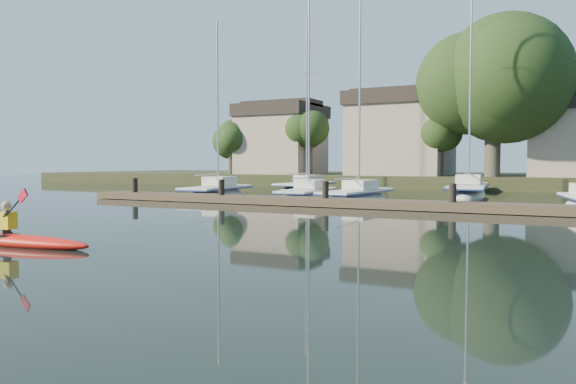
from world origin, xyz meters
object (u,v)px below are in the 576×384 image
at_px(kayak, 11,238).
at_px(sailboat_2, 357,203).
at_px(dock, 386,204).
at_px(sailboat_1, 308,202).
at_px(sailboat_6, 468,198).
at_px(sailboat_0, 217,199).
at_px(sailboat_5, 305,192).

height_order(kayak, sailboat_2, sailboat_2).
bearing_deg(dock, sailboat_1, 142.75).
bearing_deg(sailboat_6, kayak, -108.57).
bearing_deg(kayak, sailboat_0, 104.63).
bearing_deg(sailboat_0, kayak, -77.05).
bearing_deg(kayak, dock, 66.83).
bearing_deg(dock, kayak, -107.77).
height_order(sailboat_2, sailboat_6, sailboat_6).
bearing_deg(sailboat_0, sailboat_2, -2.44).
xyz_separation_m(dock, sailboat_0, (-12.12, 4.12, -0.40)).
bearing_deg(sailboat_5, sailboat_1, -62.93).
bearing_deg(sailboat_0, sailboat_1, -1.91).
relative_size(kayak, sailboat_5, 0.35).
relative_size(sailboat_0, sailboat_2, 0.88).
bearing_deg(sailboat_6, sailboat_0, -152.58).
relative_size(sailboat_0, sailboat_1, 0.97).
distance_m(sailboat_0, sailboat_2, 9.02).
bearing_deg(sailboat_0, sailboat_6, 26.07).
distance_m(kayak, sailboat_5, 29.72).
bearing_deg(sailboat_2, dock, -53.35).
xyz_separation_m(sailboat_0, sailboat_5, (1.58, 9.56, 0.02)).
relative_size(kayak, sailboat_6, 0.28).
height_order(dock, sailboat_6, sailboat_6).
bearing_deg(sailboat_1, kayak, -92.87).
height_order(dock, sailboat_0, sailboat_0).
bearing_deg(sailboat_0, dock, -25.84).
xyz_separation_m(sailboat_2, sailboat_6, (4.67, 8.19, -0.03)).
xyz_separation_m(kayak, sailboat_0, (-7.15, 19.62, -0.39)).
bearing_deg(sailboat_5, dock, -51.39).
xyz_separation_m(sailboat_5, sailboat_6, (12.08, -0.64, -0.02)).
xyz_separation_m(kayak, sailboat_1, (-1.16, 20.16, -0.36)).
bearing_deg(sailboat_2, kayak, -91.36).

